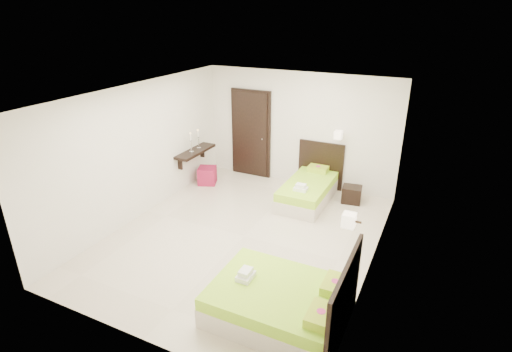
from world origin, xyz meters
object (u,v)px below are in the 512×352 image
at_px(nightstand, 352,194).
at_px(ottoman, 207,175).
at_px(bed_double, 284,302).
at_px(bed_single, 309,189).

relative_size(nightstand, ottoman, 1.00).
relative_size(bed_double, nightstand, 4.45).
height_order(bed_double, nightstand, bed_double).
xyz_separation_m(bed_double, ottoman, (-3.33, 3.37, -0.07)).
relative_size(bed_single, bed_double, 0.98).
height_order(bed_single, nightstand, bed_single).
bearing_deg(bed_double, bed_single, 103.65).
height_order(bed_single, ottoman, bed_single).
distance_m(bed_single, ottoman, 2.47).
distance_m(bed_double, nightstand, 3.88).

